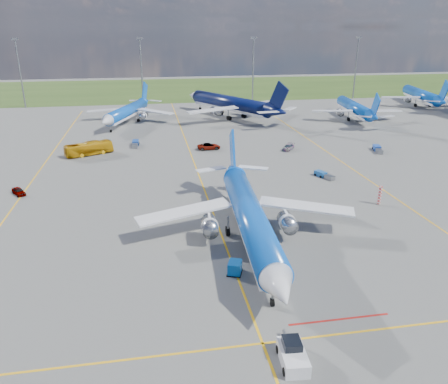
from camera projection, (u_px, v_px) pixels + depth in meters
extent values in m
plane|color=#575754|center=(224.00, 240.00, 56.63)|extent=(400.00, 400.00, 0.00)
cube|color=#2D4719|center=(166.00, 89.00, 194.80)|extent=(400.00, 80.00, 0.01)
cube|color=#F0AE14|center=(197.00, 170.00, 84.26)|extent=(0.25, 160.00, 0.02)
cube|color=#F0AE14|center=(263.00, 343.00, 38.21)|extent=(60.00, 0.25, 0.02)
cube|color=#F0AE14|center=(45.00, 163.00, 88.65)|extent=(0.25, 120.00, 0.02)
cube|color=#F0AE14|center=(324.00, 150.00, 98.30)|extent=(0.25, 120.00, 0.02)
cube|color=#A5140F|center=(339.00, 319.00, 41.34)|extent=(10.00, 0.25, 0.02)
cylinder|color=slate|center=(20.00, 75.00, 146.02)|extent=(0.50, 0.50, 22.00)
cube|color=slate|center=(15.00, 39.00, 142.01)|extent=(2.20, 0.50, 0.80)
cylinder|color=slate|center=(142.00, 73.00, 152.45)|extent=(0.50, 0.50, 22.00)
cube|color=slate|center=(139.00, 38.00, 148.44)|extent=(2.20, 0.50, 0.80)
cylinder|color=slate|center=(253.00, 71.00, 158.88)|extent=(0.50, 0.50, 22.00)
cube|color=slate|center=(254.00, 38.00, 154.88)|extent=(2.20, 0.50, 0.80)
cylinder|color=slate|center=(356.00, 69.00, 165.32)|extent=(0.50, 0.50, 22.00)
cube|color=slate|center=(359.00, 37.00, 161.31)|extent=(2.20, 0.50, 0.80)
cylinder|color=red|center=(380.00, 195.00, 67.65)|extent=(0.50, 0.50, 3.00)
cube|color=silver|center=(293.00, 357.00, 35.81)|extent=(2.33, 4.03, 1.20)
cube|color=black|center=(292.00, 344.00, 36.03)|extent=(1.61, 1.77, 0.83)
cube|color=slate|center=(286.00, 338.00, 38.07)|extent=(0.41, 2.23, 0.18)
cube|color=blue|center=(235.00, 267.00, 48.89)|extent=(1.94, 2.15, 1.42)
imported|color=#C58A0B|center=(89.00, 149.00, 93.88)|extent=(10.26, 6.51, 2.84)
imported|color=#999999|center=(19.00, 191.00, 71.92)|extent=(3.06, 3.69, 1.19)
imported|color=#999999|center=(209.00, 146.00, 98.44)|extent=(5.40, 2.86, 1.45)
imported|color=#999999|center=(288.00, 147.00, 98.09)|extent=(4.04, 4.45, 1.25)
cube|color=#184F94|center=(321.00, 174.00, 80.80)|extent=(2.01, 2.56, 0.96)
cube|color=slate|center=(329.00, 178.00, 79.07)|extent=(1.65, 2.01, 0.78)
cube|color=navy|center=(136.00, 143.00, 102.15)|extent=(1.53, 2.68, 1.11)
cube|color=slate|center=(135.00, 146.00, 99.75)|extent=(1.30, 2.07, 0.91)
cube|color=#1B43A5|center=(377.00, 148.00, 97.87)|extent=(2.08, 2.90, 1.10)
cube|color=slate|center=(379.00, 151.00, 95.49)|extent=(1.72, 2.26, 0.90)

